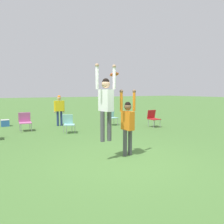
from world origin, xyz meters
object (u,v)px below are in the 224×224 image
(person_defending, at_px, (128,121))
(camping_chair_4, at_px, (112,116))
(camping_chair_1, at_px, (25,120))
(frisbee, at_px, (114,74))
(cooler_box, at_px, (5,123))
(camping_chair_2, at_px, (68,122))
(person_jumping, at_px, (106,101))
(person_spectator_near, at_px, (59,108))
(camping_chair_3, at_px, (153,117))

(person_defending, height_order, camping_chair_4, person_defending)
(camping_chair_1, bearing_deg, frisbee, 110.47)
(cooler_box, bearing_deg, camping_chair_2, -55.38)
(person_defending, xyz_separation_m, frisbee, (-0.43, 0.04, 1.36))
(camping_chair_4, relative_size, cooler_box, 2.01)
(person_jumping, relative_size, person_spectator_near, 1.25)
(person_jumping, distance_m, cooler_box, 8.24)
(person_jumping, bearing_deg, frisbee, -75.52)
(frisbee, xyz_separation_m, camping_chair_3, (4.49, 3.62, -1.86))
(camping_chair_1, xyz_separation_m, person_spectator_near, (1.88, 0.67, 0.51))
(person_jumping, height_order, camping_chair_1, person_jumping)
(frisbee, relative_size, cooler_box, 0.61)
(frisbee, bearing_deg, camping_chair_4, 61.18)
(frisbee, bearing_deg, camping_chair_3, 38.87)
(person_jumping, relative_size, camping_chair_4, 2.51)
(cooler_box, bearing_deg, person_defending, -70.09)
(camping_chair_2, height_order, camping_chair_3, camping_chair_3)
(person_defending, distance_m, camping_chair_4, 5.85)
(camping_chair_2, relative_size, cooler_box, 2.02)
(person_spectator_near, bearing_deg, camping_chair_2, -93.95)
(camping_chair_3, height_order, person_spectator_near, person_spectator_near)
(frisbee, relative_size, camping_chair_1, 0.29)
(person_jumping, bearing_deg, camping_chair_4, -36.99)
(frisbee, distance_m, person_spectator_near, 6.59)
(person_defending, relative_size, cooler_box, 4.71)
(person_jumping, height_order, frisbee, person_jumping)
(person_spectator_near, bearing_deg, camping_chair_4, -22.60)
(cooler_box, bearing_deg, camping_chair_1, -68.82)
(camping_chair_3, bearing_deg, camping_chair_1, -19.99)
(camping_chair_1, distance_m, cooler_box, 2.12)
(person_defending, height_order, camping_chair_2, person_defending)
(person_defending, bearing_deg, camping_chair_3, 126.05)
(frisbee, xyz_separation_m, camping_chair_2, (0.03, 4.23, -1.90))
(camping_chair_3, bearing_deg, frisbee, 38.24)
(frisbee, xyz_separation_m, person_spectator_near, (0.26, 6.44, -1.37))
(person_jumping, height_order, person_defending, person_jumping)
(camping_chair_1, xyz_separation_m, camping_chair_2, (1.65, -1.54, -0.02))
(camping_chair_4, bearing_deg, person_jumping, 49.79)
(person_jumping, relative_size, cooler_box, 5.04)
(person_spectator_near, bearing_deg, frisbee, -90.46)
(person_jumping, bearing_deg, camping_chair_1, 6.28)
(person_defending, bearing_deg, camping_chair_2, 179.33)
(frisbee, height_order, camping_chair_1, frisbee)
(frisbee, height_order, person_spectator_near, frisbee)
(person_jumping, xyz_separation_m, person_spectator_near, (0.59, 6.56, -0.64))
(person_defending, xyz_separation_m, camping_chair_2, (-0.40, 4.27, -0.54))
(person_jumping, relative_size, frisbee, 8.28)
(camping_chair_3, relative_size, cooler_box, 2.16)
(person_defending, distance_m, camping_chair_2, 4.32)
(person_spectator_near, bearing_deg, cooler_box, 155.88)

